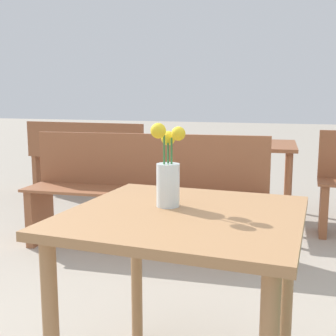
# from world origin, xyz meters

# --- Properties ---
(table_front) EXTENTS (0.79, 0.77, 0.72)m
(table_front) POSITION_xyz_m (0.00, 0.00, 0.60)
(table_front) COLOR #9E7047
(table_front) RESTS_ON ground_plane
(flower_vase) EXTENTS (0.11, 0.12, 0.30)m
(flower_vase) POSITION_xyz_m (-0.08, 0.05, 0.83)
(flower_vase) COLOR silver
(flower_vase) RESTS_ON table_front
(bench_near) EXTENTS (1.82, 0.59, 0.85)m
(bench_near) POSITION_xyz_m (-0.81, 1.46, 0.47)
(bench_near) COLOR brown
(bench_near) RESTS_ON ground_plane
(bench_middle) EXTENTS (1.57, 0.42, 0.85)m
(bench_middle) POSITION_xyz_m (-2.20, 2.88, 0.46)
(bench_middle) COLOR brown
(bench_middle) RESTS_ON ground_plane
(table_back) EXTENTS (0.77, 0.97, 0.71)m
(table_back) POSITION_xyz_m (-0.17, 2.54, 0.60)
(table_back) COLOR brown
(table_back) RESTS_ON ground_plane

